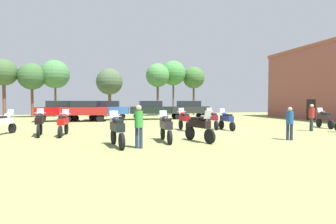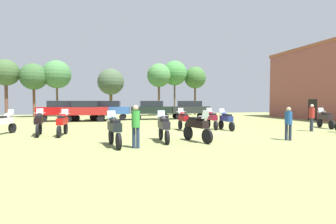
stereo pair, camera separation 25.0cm
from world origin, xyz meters
The scene contains 26 objects.
ground_plane centered at (0.00, 0.00, 0.01)m, with size 44.00×52.00×0.02m.
motorcycle_1 centered at (-5.38, -4.63, 0.76)m, with size 0.69×2.19×1.51m.
motorcycle_2 centered at (-3.06, -3.80, 0.75)m, with size 0.62×2.23×1.47m.
motorcycle_4 centered at (-1.49, -4.16, 0.76)m, with size 0.84×2.13×1.51m.
motorcycle_5 centered at (-11.55, 1.07, 0.73)m, with size 0.81×2.01×1.44m.
motorcycle_6 centered at (9.69, -0.17, 0.74)m, with size 0.83×2.15×1.46m.
motorcycle_7 centered at (-0.77, 0.64, 0.74)m, with size 0.62×2.12×1.48m.
motorcycle_8 centered at (-9.43, -0.02, 0.76)m, with size 0.65×2.27×1.51m.
motorcycle_9 centered at (2.12, 0.29, 0.72)m, with size 0.62×2.09×1.44m.
motorcycle_10 centered at (1.47, 1.18, 0.74)m, with size 0.62×2.27×1.47m.
motorcycle_11 centered at (-8.13, -0.33, 0.75)m, with size 0.62×2.29×1.48m.
car_1 centered at (3.26, 11.81, 1.19)m, with size 4.31×1.83×2.00m.
car_2 centered at (-5.56, 11.97, 1.19)m, with size 4.48×2.30×2.00m.
car_3 centered at (-10.23, 11.41, 1.19)m, with size 4.56×2.58×2.00m.
car_4 centered at (-7.75, 10.44, 1.19)m, with size 4.39×2.02×2.00m.
car_5 centered at (-1.07, 11.85, 1.19)m, with size 4.39×2.03×2.00m.
person_1 centered at (3.01, -4.77, 0.97)m, with size 0.47×0.47×1.64m.
person_2 centered at (7.17, -1.67, 1.04)m, with size 0.43×0.43×1.75m.
person_3 centered at (-4.54, -5.23, 1.06)m, with size 0.44×0.44×1.77m.
tree_1 centered at (-11.94, 19.70, 5.40)m, with size 3.57×3.57×7.18m.
tree_2 centered at (-14.45, 18.91, 4.96)m, with size 3.21×3.21×6.58m.
tree_3 centered at (-17.37, 18.52, 5.32)m, with size 3.10×3.10×6.91m.
tree_4 centered at (1.06, 18.41, 5.42)m, with size 3.15×3.15×7.02m.
tree_5 centered at (6.78, 20.17, 5.40)m, with size 3.16×3.16×7.00m.
tree_6 centered at (-5.24, 18.49, 4.47)m, with size 3.37×3.37×6.17m.
tree_7 centered at (3.57, 19.68, 5.93)m, with size 3.46×3.46×7.67m.
Camera 1 is at (-5.89, -15.76, 1.93)m, focal length 27.74 mm.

